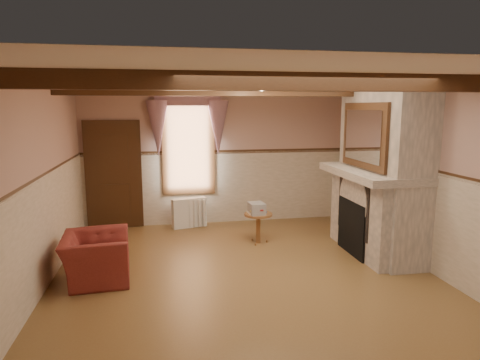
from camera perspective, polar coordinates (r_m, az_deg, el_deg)
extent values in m
cube|color=brown|center=(6.40, 0.66, -12.57)|extent=(5.50, 6.00, 0.01)
cube|color=silver|center=(5.93, 0.71, 13.32)|extent=(5.50, 6.00, 0.01)
cube|color=tan|center=(8.94, -3.04, 3.12)|extent=(5.50, 0.02, 2.80)
cube|color=tan|center=(3.20, 11.24, -9.23)|extent=(5.50, 0.02, 2.80)
cube|color=tan|center=(6.11, -25.52, -0.92)|extent=(0.02, 6.00, 2.80)
cube|color=tan|center=(7.07, 23.13, 0.58)|extent=(0.02, 6.00, 2.80)
cube|color=black|center=(7.41, 15.19, -6.11)|extent=(0.20, 0.95, 0.90)
imported|color=maroon|center=(6.45, -18.64, -9.77)|extent=(0.96, 1.08, 0.66)
cylinder|color=brown|center=(7.74, 2.45, -6.43)|extent=(0.53, 0.53, 0.55)
cube|color=#B7AD8C|center=(7.60, 2.24, -3.80)|extent=(0.28, 0.34, 0.20)
cube|color=white|center=(8.79, -6.79, -4.35)|extent=(0.72, 0.35, 0.60)
imported|color=brown|center=(7.19, 17.81, 1.50)|extent=(0.31, 0.31, 0.08)
cube|color=black|center=(8.00, 14.71, 2.90)|extent=(0.14, 0.24, 0.20)
cylinder|color=#C48937|center=(7.53, 16.41, 2.71)|extent=(0.11, 0.11, 0.28)
cylinder|color=#A9142B|center=(6.74, 19.85, 1.24)|extent=(0.06, 0.06, 0.16)
cylinder|color=gold|center=(6.83, 19.43, 1.19)|extent=(0.06, 0.06, 0.12)
cube|color=gray|center=(7.41, 18.48, 1.25)|extent=(0.85, 2.00, 2.80)
cube|color=gray|center=(7.33, 17.23, 0.91)|extent=(1.05, 2.05, 0.12)
cube|color=silver|center=(7.18, 16.16, 5.69)|extent=(0.06, 1.44, 1.04)
cube|color=black|center=(8.91, -16.48, 0.43)|extent=(1.10, 0.10, 2.10)
cube|color=white|center=(8.83, -6.90, 4.61)|extent=(1.06, 0.08, 2.02)
cube|color=gray|center=(8.71, -6.95, 8.50)|extent=(1.30, 0.14, 1.40)
cube|color=black|center=(4.75, 3.58, 12.98)|extent=(5.50, 0.18, 0.20)
cube|color=black|center=(7.10, -1.21, 11.93)|extent=(5.50, 0.18, 0.20)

